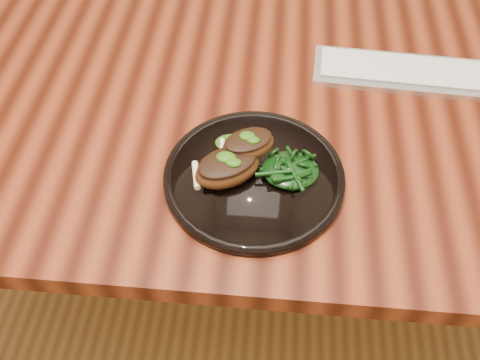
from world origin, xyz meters
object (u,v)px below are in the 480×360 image
at_px(desk, 272,136).
at_px(plate, 254,177).
at_px(greens_heap, 291,168).
at_px(lamb_chop_front, 227,167).
at_px(keyboard, 411,73).

xyz_separation_m(desk, plate, (-0.02, -0.19, 0.09)).
relative_size(plate, greens_heap, 3.18).
distance_m(desk, plate, 0.21).
relative_size(plate, lamb_chop_front, 2.29).
height_order(greens_heap, keyboard, greens_heap).
bearing_deg(keyboard, greens_heap, -128.68).
xyz_separation_m(desk, keyboard, (0.27, 0.11, 0.09)).
distance_m(plate, keyboard, 0.41).
bearing_deg(keyboard, desk, -157.90).
distance_m(greens_heap, keyboard, 0.37).
height_order(desk, greens_heap, greens_heap).
xyz_separation_m(desk, greens_heap, (0.04, -0.18, 0.12)).
distance_m(desk, greens_heap, 0.22).
bearing_deg(lamb_chop_front, desk, 71.13).
relative_size(desk, greens_heap, 16.97).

